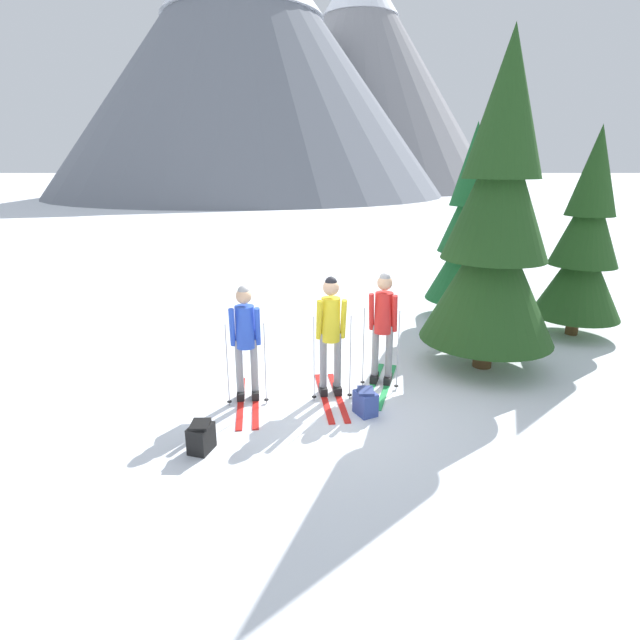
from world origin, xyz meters
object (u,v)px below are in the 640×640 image
skier_in_yellow (329,329)px  backpack_on_snow_beside (364,402)px  pine_tree_far (583,244)px  skier_in_blue (244,337)px  pine_tree_mid (468,232)px  backpack_on_snow_front (200,437)px  skier_in_red (382,324)px  pine_tree_near (494,225)px

skier_in_yellow → backpack_on_snow_beside: (0.48, -0.65, -0.87)m
skier_in_yellow → backpack_on_snow_beside: 1.19m
pine_tree_far → skier_in_yellow: bearing=-150.5°
skier_in_blue → backpack_on_snow_beside: skier_in_blue is taller
skier_in_blue → pine_tree_mid: pine_tree_mid is taller
skier_in_yellow → backpack_on_snow_front: bearing=-135.2°
skier_in_yellow → skier_in_blue: bearing=-172.6°
skier_in_red → pine_tree_near: pine_tree_near is taller
pine_tree_far → skier_in_red: bearing=-149.8°
pine_tree_far → backpack_on_snow_front: pine_tree_far is taller
skier_in_blue → pine_tree_mid: size_ratio=0.41×
pine_tree_near → pine_tree_mid: (0.49, 3.10, -0.50)m
skier_in_blue → skier_in_yellow: bearing=7.4°
skier_in_blue → pine_tree_near: size_ratio=0.33×
skier_in_red → pine_tree_mid: bearing=58.5°
skier_in_yellow → skier_in_red: bearing=25.7°
pine_tree_near → pine_tree_far: (2.41, 1.76, -0.58)m
backpack_on_snow_front → skier_in_blue: bearing=75.3°
pine_tree_mid → pine_tree_far: 2.35m
skier_in_blue → skier_in_yellow: skier_in_yellow is taller
pine_tree_near → pine_tree_mid: 3.18m
pine_tree_near → backpack_on_snow_front: pine_tree_near is taller
pine_tree_mid → skier_in_blue: bearing=-135.2°
pine_tree_near → pine_tree_mid: bearing=81.1°
pine_tree_near → backpack_on_snow_beside: 3.62m
pine_tree_near → skier_in_red: bearing=-158.8°
skier_in_blue → backpack_on_snow_front: bearing=-104.7°
skier_in_blue → skier_in_yellow: 1.25m
backpack_on_snow_front → backpack_on_snow_beside: bearing=24.4°
skier_in_blue → backpack_on_snow_front: 1.70m
skier_in_blue → pine_tree_near: bearing=18.1°
pine_tree_mid → backpack_on_snow_front: size_ratio=11.24×
pine_tree_mid → skier_in_red: bearing=-121.5°
backpack_on_snow_front → backpack_on_snow_beside: 2.31m
pine_tree_mid → pine_tree_near: bearing=-98.9°
skier_in_blue → pine_tree_mid: 6.29m
pine_tree_mid → backpack_on_snow_beside: pine_tree_mid is taller
pine_tree_near → pine_tree_far: bearing=36.1°
backpack_on_snow_beside → skier_in_red: bearing=71.8°
skier_in_red → pine_tree_far: bearing=30.2°
skier_in_yellow → backpack_on_snow_front: (-1.62, -1.61, -0.87)m
skier_in_yellow → pine_tree_far: 5.91m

